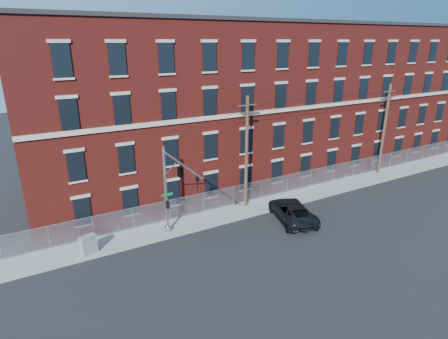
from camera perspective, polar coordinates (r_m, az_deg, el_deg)
name	(u,v)px	position (r m, az deg, el deg)	size (l,w,h in m)	color
ground	(262,239)	(29.14, 5.96, -10.56)	(140.00, 140.00, 0.00)	black
sidewalk	(330,188)	(39.74, 16.06, -2.74)	(65.00, 3.00, 0.12)	gray
mill_building	(281,98)	(44.11, 8.76, 10.86)	(55.30, 14.32, 16.30)	maroon
chain_link_fence	(322,175)	(40.24, 14.90, -0.83)	(59.06, 0.06, 1.85)	#A5A8AD
traffic_signal_mast	(176,178)	(25.95, -7.36, -1.33)	(0.90, 6.75, 7.00)	#9EA0A5
utility_pole_near	(247,151)	(32.36, 3.50, 2.89)	(1.80, 0.28, 10.00)	#4A3525
utility_pole_mid	(384,128)	(44.50, 23.51, 5.87)	(1.80, 0.28, 10.00)	#4A3525
overhead_wires	(389,93)	(43.88, 24.17, 10.66)	(40.00, 0.62, 0.62)	black
pickup_truck	(292,211)	(31.97, 10.46, -6.32)	(2.70, 5.84, 1.62)	black
utility_cabinet	(88,245)	(28.31, -20.18, -10.83)	(1.11, 0.56, 1.39)	slate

